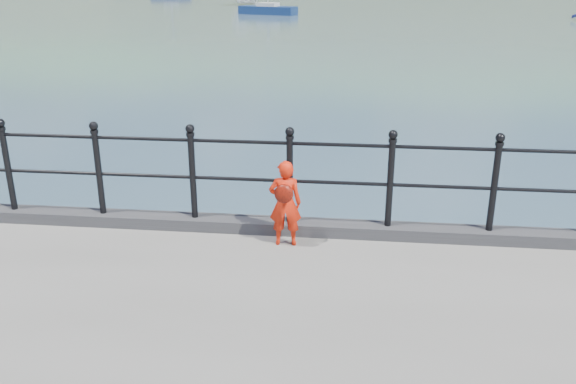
# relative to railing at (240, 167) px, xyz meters

# --- Properties ---
(ground) EXTENTS (600.00, 600.00, 0.00)m
(ground) POSITION_rel_railing_xyz_m (-0.00, 0.15, -1.82)
(ground) COLOR #2D4251
(ground) RESTS_ON ground
(kerb) EXTENTS (60.00, 0.30, 0.15)m
(kerb) POSITION_rel_railing_xyz_m (-0.00, -0.00, -0.75)
(kerb) COLOR #28282B
(kerb) RESTS_ON quay
(railing) EXTENTS (18.11, 0.11, 1.20)m
(railing) POSITION_rel_railing_xyz_m (0.00, 0.00, 0.00)
(railing) COLOR black
(railing) RESTS_ON kerb
(far_shore) EXTENTS (830.00, 200.00, 156.00)m
(far_shore) POSITION_rel_railing_xyz_m (38.34, 239.56, -24.39)
(far_shore) COLOR #333A21
(far_shore) RESTS_ON ground
(child) EXTENTS (0.40, 0.33, 1.04)m
(child) POSITION_rel_railing_xyz_m (0.59, -0.35, -0.30)
(child) COLOR red
(child) RESTS_ON quay
(sailboat_port) EXTENTS (5.34, 3.12, 7.51)m
(sailboat_port) POSITION_rel_railing_xyz_m (-6.62, 48.10, -1.48)
(sailboat_port) COLOR navy
(sailboat_port) RESTS_ON ground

